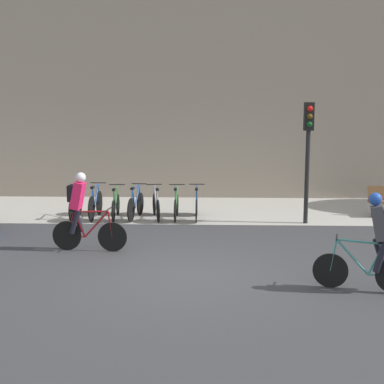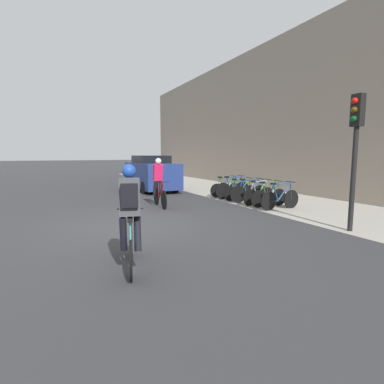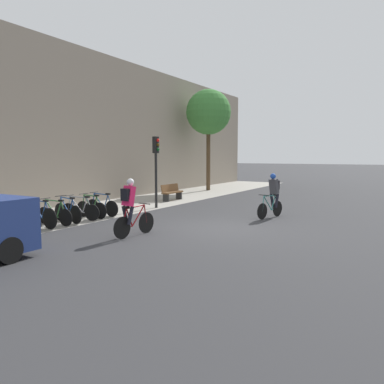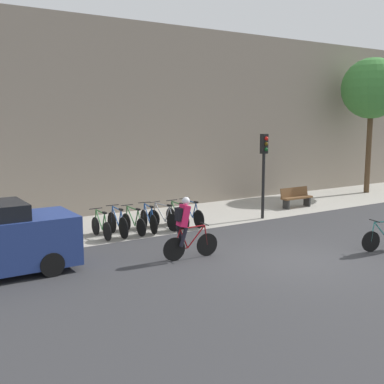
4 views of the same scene
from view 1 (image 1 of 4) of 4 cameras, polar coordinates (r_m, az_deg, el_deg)
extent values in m
plane|color=#333335|center=(10.35, -0.26, -8.91)|extent=(200.00, 200.00, 0.00)
cube|color=#A39E93|center=(16.90, 0.63, -1.86)|extent=(44.00, 4.50, 0.01)
cube|color=gray|center=(19.16, 0.83, 11.25)|extent=(44.00, 0.60, 7.88)
cylinder|color=black|center=(12.08, -8.49, -4.76)|extent=(0.66, 0.09, 0.66)
cylinder|color=black|center=(12.39, -13.20, -4.55)|extent=(0.66, 0.09, 0.66)
cylinder|color=maroon|center=(12.11, -10.16, -3.40)|extent=(0.58, 0.09, 0.62)
cylinder|color=maroon|center=(12.23, -11.90, -3.40)|extent=(0.27, 0.06, 0.58)
cylinder|color=maroon|center=(12.09, -10.72, -2.07)|extent=(0.78, 0.10, 0.07)
cylinder|color=maroon|center=(12.33, -12.28, -4.63)|extent=(0.42, 0.07, 0.05)
cylinder|color=maroon|center=(12.30, -12.84, -3.33)|extent=(0.22, 0.05, 0.56)
cylinder|color=maroon|center=(12.02, -8.72, -3.41)|extent=(0.12, 0.05, 0.59)
cylinder|color=black|center=(11.97, -8.95, -1.86)|extent=(0.07, 0.46, 0.03)
cube|color=black|center=(12.21, -12.47, -1.90)|extent=(0.21, 0.10, 0.06)
cube|color=#EA1E56|center=(12.12, -12.07, -0.38)|extent=(0.35, 0.35, 0.63)
sphere|color=silver|center=(12.03, -11.78, 1.54)|extent=(0.24, 0.24, 0.22)
cylinder|color=black|center=(12.14, -12.37, -3.14)|extent=(0.28, 0.13, 0.56)
cylinder|color=black|center=(12.34, -12.04, -2.93)|extent=(0.25, 0.13, 0.56)
cube|color=black|center=(12.16, -12.71, -0.13)|extent=(0.16, 0.27, 0.36)
cylinder|color=black|center=(9.93, 14.54, -8.12)|extent=(0.61, 0.19, 0.62)
cylinder|color=teal|center=(9.84, 16.72, -6.64)|extent=(0.57, 0.19, 0.62)
cylinder|color=teal|center=(9.86, 19.03, -6.82)|extent=(0.27, 0.11, 0.58)
cylinder|color=teal|center=(9.77, 17.49, -5.08)|extent=(0.77, 0.24, 0.07)
cylinder|color=teal|center=(9.94, 19.50, -8.37)|extent=(0.42, 0.14, 0.05)
cylinder|color=teal|center=(9.84, 14.85, -6.51)|extent=(0.13, 0.07, 0.59)
cylinder|color=black|center=(9.76, 15.18, -4.66)|extent=(0.15, 0.45, 0.03)
cube|color=black|center=(9.78, 19.81, -5.03)|extent=(0.21, 0.13, 0.06)
cube|color=#3D3D42|center=(9.71, 19.33, -3.11)|extent=(0.39, 0.39, 0.63)
sphere|color=#1E47AD|center=(9.63, 18.98, -0.71)|extent=(0.27, 0.27, 0.22)
cylinder|color=black|center=(9.95, 19.42, -6.24)|extent=(0.29, 0.18, 0.56)
cylinder|color=black|center=(9.73, 19.47, -6.57)|extent=(0.26, 0.17, 0.56)
cylinder|color=black|center=(16.38, -11.94, -1.31)|extent=(0.05, 0.62, 0.62)
cylinder|color=black|center=(15.47, -12.72, -1.94)|extent=(0.05, 0.62, 0.62)
cylinder|color=#2D6B33|center=(16.02, -12.23, -0.53)|extent=(0.05, 0.53, 0.62)
cylinder|color=#2D6B33|center=(15.68, -12.51, -0.79)|extent=(0.04, 0.25, 0.58)
cylinder|color=#2D6B33|center=(15.88, -12.35, 0.42)|extent=(0.05, 0.71, 0.07)
cylinder|color=#2D6B33|center=(15.65, -12.55, -1.84)|extent=(0.04, 0.38, 0.05)
cylinder|color=#2D6B33|center=(15.50, -12.68, -0.89)|extent=(0.04, 0.20, 0.56)
cylinder|color=#2D6B33|center=(16.29, -12.00, -0.34)|extent=(0.04, 0.11, 0.58)
cylinder|color=black|center=(16.21, -12.07, 0.79)|extent=(0.46, 0.04, 0.03)
cube|color=black|center=(15.53, -12.64, 0.31)|extent=(0.08, 0.20, 0.06)
cylinder|color=black|center=(16.25, -9.86, -1.15)|extent=(0.05, 0.72, 0.72)
cylinder|color=black|center=(15.31, -10.67, -1.80)|extent=(0.05, 0.72, 0.72)
cylinder|color=#1E478C|center=(15.88, -10.15, -0.37)|extent=(0.05, 0.54, 0.62)
cylinder|color=#1E478C|center=(15.54, -10.45, -0.64)|extent=(0.04, 0.25, 0.58)
cylinder|color=#1E478C|center=(15.74, -10.27, 0.59)|extent=(0.05, 0.73, 0.07)
cylinder|color=#1E478C|center=(15.50, -10.50, -1.70)|extent=(0.04, 0.40, 0.05)
cylinder|color=#1E478C|center=(15.34, -10.62, -0.73)|extent=(0.04, 0.21, 0.56)
cylinder|color=#1E478C|center=(16.17, -9.92, -0.17)|extent=(0.04, 0.12, 0.58)
cylinder|color=black|center=(16.08, -9.98, 0.97)|extent=(0.46, 0.04, 0.03)
cube|color=black|center=(15.38, -10.58, 0.48)|extent=(0.08, 0.20, 0.06)
cylinder|color=black|center=(16.19, -7.91, -1.33)|extent=(0.07, 0.61, 0.61)
cylinder|color=black|center=(15.16, -8.39, -2.05)|extent=(0.07, 0.61, 0.61)
cylinder|color=#2D6B33|center=(15.79, -8.09, -0.56)|extent=(0.07, 0.58, 0.62)
cylinder|color=#2D6B33|center=(15.41, -8.26, -0.86)|extent=(0.05, 0.27, 0.58)
cylinder|color=#2D6B33|center=(15.63, -8.16, 0.39)|extent=(0.08, 0.79, 0.07)
cylinder|color=#2D6B33|center=(15.36, -8.29, -1.93)|extent=(0.05, 0.43, 0.05)
cylinder|color=#2D6B33|center=(15.20, -8.36, -0.96)|extent=(0.04, 0.22, 0.56)
cylinder|color=#2D6B33|center=(16.10, -7.95, -0.35)|extent=(0.04, 0.12, 0.59)
cylinder|color=black|center=(16.01, -7.99, 0.80)|extent=(0.46, 0.05, 0.03)
cube|color=black|center=(15.24, -8.35, 0.26)|extent=(0.09, 0.20, 0.06)
cylinder|color=black|center=(16.05, -5.54, -1.27)|extent=(0.12, 0.68, 0.68)
cylinder|color=black|center=(15.11, -6.52, -1.92)|extent=(0.12, 0.68, 0.68)
cylinder|color=#1E478C|center=(15.68, -5.88, -0.47)|extent=(0.11, 0.55, 0.62)
cylinder|color=#1E478C|center=(15.33, -6.24, -0.75)|extent=(0.07, 0.26, 0.58)
cylinder|color=#1E478C|center=(15.53, -6.00, 0.50)|extent=(0.14, 0.73, 0.07)
cylinder|color=#1E478C|center=(15.30, -6.31, -1.82)|extent=(0.08, 0.40, 0.05)
cylinder|color=#1E478C|center=(15.14, -6.45, -0.84)|extent=(0.06, 0.21, 0.56)
cylinder|color=#1E478C|center=(15.96, -5.60, -0.27)|extent=(0.05, 0.12, 0.58)
cylinder|color=black|center=(15.87, -5.65, 0.89)|extent=(0.46, 0.09, 0.03)
cube|color=black|center=(15.18, -6.37, 0.39)|extent=(0.11, 0.21, 0.06)
cylinder|color=black|center=(16.02, -4.05, -1.34)|extent=(0.17, 0.63, 0.64)
cylinder|color=black|center=(15.00, -3.64, -2.05)|extent=(0.17, 0.63, 0.64)
cylinder|color=#99999E|center=(15.62, -3.93, -0.55)|extent=(0.16, 0.57, 0.62)
cylinder|color=#99999E|center=(15.25, -3.77, -0.84)|extent=(0.09, 0.27, 0.58)
cylinder|color=#99999E|center=(15.47, -3.90, 0.41)|extent=(0.20, 0.77, 0.07)
cylinder|color=#99999E|center=(15.20, -3.72, -1.93)|extent=(0.12, 0.42, 0.05)
cylinder|color=#99999E|center=(15.04, -3.69, -0.95)|extent=(0.08, 0.22, 0.56)
cylinder|color=#99999E|center=(15.93, -4.05, -0.34)|extent=(0.06, 0.12, 0.59)
cylinder|color=black|center=(15.84, -4.05, 0.82)|extent=(0.46, 0.12, 0.03)
cube|color=black|center=(15.08, -3.74, 0.29)|extent=(0.12, 0.21, 0.06)
cylinder|color=black|center=(15.93, -1.58, -1.37)|extent=(0.04, 0.64, 0.64)
cylinder|color=black|center=(15.00, -1.81, -2.02)|extent=(0.04, 0.64, 0.64)
cylinder|color=#2D6B33|center=(15.56, -1.66, -0.56)|extent=(0.04, 0.53, 0.62)
cylinder|color=#2D6B33|center=(15.22, -1.74, -0.83)|extent=(0.04, 0.25, 0.58)
cylinder|color=#2D6B33|center=(15.41, -1.69, 0.42)|extent=(0.04, 0.71, 0.07)
cylinder|color=#2D6B33|center=(15.18, -1.76, -1.91)|extent=(0.03, 0.38, 0.05)
cylinder|color=#2D6B33|center=(15.03, -1.79, -0.93)|extent=(0.03, 0.20, 0.56)
cylinder|color=#2D6B33|center=(15.84, -1.59, -0.36)|extent=(0.04, 0.11, 0.58)
cylinder|color=black|center=(15.75, -1.61, 0.80)|extent=(0.46, 0.03, 0.03)
cube|color=black|center=(15.06, -1.77, 0.31)|extent=(0.08, 0.20, 0.06)
cylinder|color=black|center=(15.94, 0.52, -1.33)|extent=(0.04, 0.66, 0.66)
cylinder|color=black|center=(14.93, 0.46, -2.03)|extent=(0.04, 0.66, 0.66)
cylinder|color=#1E478C|center=(15.55, 0.50, -0.54)|extent=(0.05, 0.57, 0.62)
cylinder|color=#1E478C|center=(15.17, 0.48, -0.83)|extent=(0.04, 0.26, 0.58)
cylinder|color=#1E478C|center=(15.39, 0.50, 0.43)|extent=(0.05, 0.76, 0.07)
cylinder|color=#1E478C|center=(15.13, 0.48, -1.92)|extent=(0.04, 0.41, 0.05)
cylinder|color=#1E478C|center=(14.97, 0.47, -0.93)|extent=(0.03, 0.22, 0.56)
cylinder|color=#1E478C|center=(15.85, 0.52, -0.32)|extent=(0.04, 0.12, 0.59)
cylinder|color=black|center=(15.76, 0.52, 0.84)|extent=(0.46, 0.03, 0.03)
cube|color=black|center=(15.01, 0.48, 0.31)|extent=(0.08, 0.20, 0.06)
cylinder|color=black|center=(14.98, 12.20, 2.96)|extent=(0.12, 0.12, 3.33)
cube|color=black|center=(14.90, 12.36, 7.88)|extent=(0.26, 0.20, 0.76)
sphere|color=red|center=(14.78, 12.48, 8.68)|extent=(0.15, 0.15, 0.15)
sphere|color=#4C380A|center=(14.78, 12.45, 7.87)|extent=(0.15, 0.15, 0.15)
sphere|color=#0C4719|center=(14.79, 12.43, 7.06)|extent=(0.15, 0.15, 0.15)
cube|color=#2D2D2D|center=(16.61, 18.89, -1.76)|extent=(0.08, 0.36, 0.45)
camera|label=2|loc=(10.97, 45.06, -0.38)|focal=28.00mm
camera|label=3|loc=(12.33, -67.20, 0.11)|focal=35.00mm
camera|label=4|loc=(9.86, -85.77, 4.98)|focal=45.00mm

